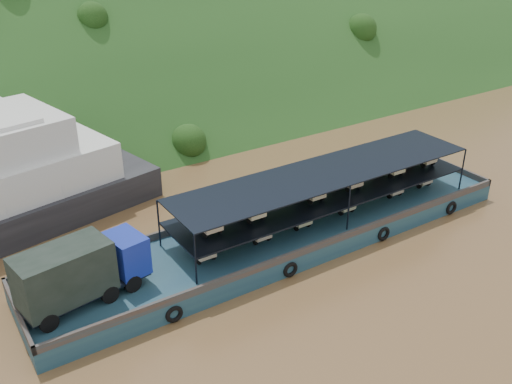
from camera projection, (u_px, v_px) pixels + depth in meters
ground at (304, 242)px, 39.52m from camera, size 160.00×160.00×0.00m
hillside at (116, 107)px, 66.51m from camera, size 140.00×39.60×39.60m
cargo_barge at (266, 235)px, 38.11m from camera, size 35.00×7.18×4.84m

